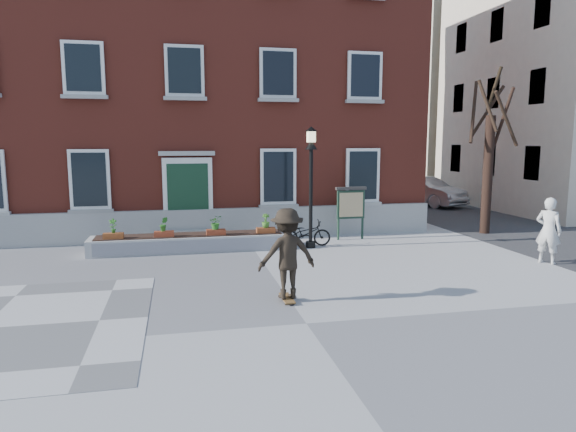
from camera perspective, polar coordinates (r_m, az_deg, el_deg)
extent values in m
plane|color=#9B9B9D|center=(10.08, 2.06, -11.85)|extent=(100.00, 100.00, 0.00)
imported|color=black|center=(17.04, 1.99, -1.93)|extent=(1.70, 0.73, 0.87)
imported|color=silver|center=(28.79, 14.95, 2.69)|extent=(3.24, 4.92, 1.53)
imported|color=silver|center=(16.34, 26.96, -1.45)|extent=(0.76, 0.83, 1.90)
cube|color=maroon|center=(23.30, -11.64, 14.42)|extent=(18.00, 10.00, 12.00)
cube|color=#9F9F9A|center=(18.28, -10.95, -1.01)|extent=(18.00, 0.24, 1.10)
cube|color=#9D9E99|center=(18.23, -10.90, -2.47)|extent=(2.60, 0.80, 0.20)
cube|color=#979792|center=(18.34, -10.93, -1.77)|extent=(2.20, 0.50, 0.20)
cube|color=white|center=(18.18, -11.05, 2.44)|extent=(1.70, 0.12, 2.50)
cube|color=#13351F|center=(18.14, -11.04, 2.11)|extent=(1.40, 0.06, 2.30)
cube|color=#A9A8A3|center=(18.05, -11.18, 6.85)|extent=(1.90, 0.25, 0.15)
cube|color=white|center=(18.33, -21.17, 3.80)|extent=(1.30, 0.10, 2.00)
cube|color=black|center=(18.28, -21.19, 3.79)|extent=(1.08, 0.04, 1.78)
cube|color=gray|center=(18.38, -21.02, 0.49)|extent=(1.44, 0.20, 0.12)
cube|color=white|center=(18.43, -21.78, 15.02)|extent=(1.30, 0.10, 1.70)
cube|color=black|center=(18.38, -21.81, 15.04)|extent=(1.08, 0.04, 1.48)
cube|color=#9E9E99|center=(18.28, -21.65, 12.22)|extent=(1.44, 0.20, 0.12)
cube|color=silver|center=(18.21, -11.43, 15.53)|extent=(1.30, 0.10, 1.70)
cube|color=black|center=(18.16, -11.43, 15.55)|extent=(1.08, 0.04, 1.48)
cube|color=#A4A59F|center=(18.06, -11.34, 12.69)|extent=(1.44, 0.20, 0.12)
cube|color=white|center=(18.45, -1.09, 4.39)|extent=(1.30, 0.10, 2.00)
cube|color=black|center=(18.40, -1.06, 4.38)|extent=(1.08, 0.04, 1.78)
cube|color=#999994|center=(18.49, -1.04, 1.10)|extent=(1.44, 0.20, 0.12)
cube|color=silver|center=(18.55, -1.12, 15.56)|extent=(1.30, 0.10, 1.70)
cube|color=black|center=(18.50, -1.09, 15.57)|extent=(1.08, 0.04, 1.48)
cube|color=#9F9F9A|center=(18.40, -1.07, 12.77)|extent=(1.44, 0.20, 0.12)
cube|color=white|center=(19.32, 8.30, 4.49)|extent=(1.30, 0.10, 2.00)
cube|color=black|center=(19.27, 8.35, 4.48)|extent=(1.08, 0.04, 1.78)
cube|color=#AAAAA4|center=(19.36, 8.29, 1.34)|extent=(1.44, 0.20, 0.12)
cube|color=white|center=(19.41, 8.53, 15.15)|extent=(1.30, 0.10, 1.70)
cube|color=black|center=(19.37, 8.58, 15.16)|extent=(1.08, 0.04, 1.48)
cube|color=#9E9E99|center=(19.27, 8.53, 12.48)|extent=(1.44, 0.20, 0.12)
cube|color=beige|center=(16.68, -10.79, -2.95)|extent=(6.20, 1.10, 0.50)
cube|color=silver|center=(16.13, -10.74, -3.33)|extent=(5.80, 0.02, 0.40)
cube|color=black|center=(16.63, -10.81, -2.10)|extent=(5.80, 0.90, 0.06)
cube|color=brown|center=(16.48, -18.82, -2.15)|extent=(0.60, 0.25, 0.20)
imported|color=#29671E|center=(16.43, -18.88, -1.03)|extent=(0.24, 0.24, 0.45)
cube|color=maroon|center=(16.37, -13.60, -2.00)|extent=(0.60, 0.25, 0.20)
imported|color=#28681F|center=(16.32, -13.64, -0.88)|extent=(0.25, 0.25, 0.45)
cube|color=maroon|center=(16.41, -8.01, -1.82)|extent=(0.60, 0.25, 0.20)
imported|color=#25631D|center=(16.35, -8.03, -0.70)|extent=(0.40, 0.40, 0.45)
cube|color=brown|center=(16.59, -2.49, -1.63)|extent=(0.60, 0.25, 0.20)
imported|color=#34681F|center=(16.54, -2.49, -0.52)|extent=(0.25, 0.25, 0.45)
cylinder|color=black|center=(20.61, 21.30, 4.24)|extent=(0.36, 0.36, 4.40)
cylinder|color=#311E15|center=(20.87, 22.79, 9.95)|extent=(0.12, 1.12, 2.23)
cylinder|color=#2F1E15|center=(21.13, 21.24, 10.73)|extent=(1.18, 0.49, 1.97)
cylinder|color=black|center=(20.63, 19.93, 10.85)|extent=(0.88, 1.14, 2.35)
cylinder|color=black|center=(20.26, 21.30, 11.34)|extent=(0.60, 0.77, 1.90)
cylinder|color=#322116|center=(20.18, 23.09, 9.88)|extent=(1.39, 0.55, 1.95)
cylinder|color=black|center=(20.85, 21.94, 12.99)|extent=(0.43, 0.48, 1.58)
cube|color=#39393B|center=(30.91, 15.56, 1.61)|extent=(8.00, 36.00, 0.01)
cube|color=beige|center=(40.73, 18.25, 12.22)|extent=(10.00, 11.00, 13.00)
cube|color=#373130|center=(41.78, 18.71, 21.48)|extent=(10.40, 11.40, 0.50)
cube|color=black|center=(25.22, 25.54, 5.34)|extent=(0.08, 1.00, 1.50)
cube|color=black|center=(27.82, 21.51, 5.78)|extent=(0.08, 1.00, 1.50)
cube|color=black|center=(30.53, 18.18, 6.12)|extent=(0.08, 1.00, 1.50)
cube|color=black|center=(25.30, 26.02, 12.81)|extent=(0.08, 1.00, 1.50)
cube|color=black|center=(27.90, 21.88, 12.56)|extent=(0.08, 1.00, 1.50)
cube|color=black|center=(30.61, 18.47, 12.30)|extent=(0.08, 1.00, 1.50)
cube|color=black|center=(25.79, 26.50, 19.89)|extent=(0.08, 1.00, 1.50)
cube|color=black|center=(28.34, 22.26, 19.01)|extent=(0.08, 1.00, 1.50)
cube|color=black|center=(31.01, 18.76, 18.20)|extent=(0.08, 1.00, 1.50)
cylinder|color=black|center=(16.90, 2.52, -3.18)|extent=(0.32, 0.32, 0.20)
cylinder|color=black|center=(16.66, 2.55, 1.88)|extent=(0.12, 0.12, 3.20)
cone|color=black|center=(16.55, 2.59, 7.91)|extent=(0.40, 0.40, 0.30)
cube|color=beige|center=(16.55, 2.60, 8.78)|extent=(0.24, 0.24, 0.34)
cone|color=black|center=(16.56, 2.60, 9.64)|extent=(0.40, 0.40, 0.16)
cylinder|color=#1A3423|center=(18.12, 5.63, 0.14)|extent=(0.08, 0.08, 1.80)
cylinder|color=#172E22|center=(18.41, 8.29, 0.23)|extent=(0.08, 0.08, 1.80)
cube|color=#183022|center=(18.21, 6.99, 1.28)|extent=(1.00, 0.10, 1.00)
cube|color=beige|center=(18.16, 7.05, 1.25)|extent=(0.85, 0.02, 0.85)
cube|color=#3C3734|center=(18.15, 7.02, 3.06)|extent=(1.10, 0.16, 0.10)
cube|color=brown|center=(11.39, -0.11, -9.11)|extent=(0.22, 0.78, 0.03)
cylinder|color=black|center=(11.12, -0.26, -9.74)|extent=(0.03, 0.05, 0.05)
cylinder|color=black|center=(11.16, 0.66, -9.67)|extent=(0.03, 0.05, 0.05)
cylinder|color=black|center=(11.65, -0.84, -8.90)|extent=(0.03, 0.05, 0.05)
cylinder|color=black|center=(11.68, 0.04, -8.84)|extent=(0.03, 0.05, 0.05)
imported|color=black|center=(11.13, -0.11, -4.19)|extent=(1.33, 0.84, 1.97)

